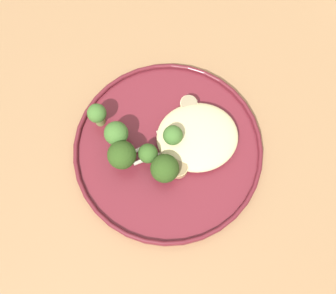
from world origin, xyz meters
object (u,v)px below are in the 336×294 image
at_px(broccoli_floret_split_head, 116,134).
at_px(broccoli_floret_right_tilted, 122,155).
at_px(seared_scallop_tilted_round, 189,104).
at_px(broccoli_floret_near_rim, 165,168).
at_px(seared_scallop_rear_pale, 200,128).
at_px(broccoli_floret_beside_noodles, 148,154).
at_px(seared_scallop_left_edge, 173,129).
at_px(seared_scallop_large_seared, 178,168).
at_px(broccoli_floret_small_sprig, 173,136).
at_px(dinner_plate, 168,149).
at_px(broccoli_floret_center_pile, 97,114).
at_px(seared_scallop_on_noodles, 203,141).
at_px(seared_scallop_center_golden, 204,154).
at_px(seared_scallop_right_edge, 187,137).

height_order(broccoli_floret_split_head, broccoli_floret_right_tilted, broccoli_floret_right_tilted).
bearing_deg(seared_scallop_tilted_round, broccoli_floret_near_rim, 62.18).
bearing_deg(seared_scallop_rear_pale, broccoli_floret_beside_noodles, 21.26).
height_order(seared_scallop_rear_pale, broccoli_floret_beside_noodles, broccoli_floret_beside_noodles).
xyz_separation_m(broccoli_floret_near_rim, broccoli_floret_beside_noodles, (0.02, -0.03, -0.00)).
bearing_deg(broccoli_floret_split_head, seared_scallop_left_edge, -178.65).
height_order(seared_scallop_left_edge, seared_scallop_tilted_round, same).
relative_size(seared_scallop_large_seared, broccoli_floret_small_sprig, 0.60).
height_order(dinner_plate, broccoli_floret_small_sprig, broccoli_floret_small_sprig).
distance_m(seared_scallop_tilted_round, seared_scallop_large_seared, 0.10).
height_order(dinner_plate, seared_scallop_rear_pale, seared_scallop_rear_pale).
bearing_deg(seared_scallop_large_seared, dinner_plate, -74.85).
height_order(broccoli_floret_center_pile, broccoli_floret_split_head, broccoli_floret_split_head).
bearing_deg(seared_scallop_on_noodles, seared_scallop_left_edge, -30.69).
xyz_separation_m(seared_scallop_center_golden, broccoli_floret_center_pile, (0.15, -0.08, 0.02)).
bearing_deg(broccoli_floret_center_pile, broccoli_floret_small_sprig, 154.06).
xyz_separation_m(broccoli_floret_right_tilted, broccoli_floret_beside_noodles, (-0.04, 0.00, -0.01)).
xyz_separation_m(seared_scallop_center_golden, broccoli_floret_split_head, (0.12, -0.04, 0.02)).
distance_m(seared_scallop_tilted_round, broccoli_floret_center_pile, 0.14).
height_order(seared_scallop_left_edge, seared_scallop_center_golden, seared_scallop_left_edge).
bearing_deg(broccoli_floret_right_tilted, broccoli_floret_center_pile, -67.55).
bearing_deg(seared_scallop_right_edge, broccoli_floret_small_sprig, 3.58).
bearing_deg(seared_scallop_rear_pale, seared_scallop_left_edge, -6.93).
xyz_separation_m(seared_scallop_tilted_round, broccoli_floret_small_sprig, (0.03, 0.05, 0.02)).
bearing_deg(seared_scallop_right_edge, seared_scallop_rear_pale, -153.05).
xyz_separation_m(seared_scallop_large_seared, broccoli_floret_near_rim, (0.02, 0.00, 0.02)).
bearing_deg(seared_scallop_tilted_round, broccoli_floret_center_pile, 1.21).
relative_size(seared_scallop_tilted_round, seared_scallop_on_noodles, 0.91).
xyz_separation_m(seared_scallop_large_seared, broccoli_floret_right_tilted, (0.08, -0.03, 0.02)).
height_order(broccoli_floret_right_tilted, broccoli_floret_beside_noodles, broccoli_floret_right_tilted).
relative_size(broccoli_floret_small_sprig, broccoli_floret_split_head, 0.91).
relative_size(seared_scallop_right_edge, seared_scallop_on_noodles, 0.89).
bearing_deg(broccoli_floret_center_pile, broccoli_floret_beside_noodles, 132.73).
relative_size(seared_scallop_left_edge, seared_scallop_rear_pale, 0.92).
distance_m(seared_scallop_rear_pale, seared_scallop_large_seared, 0.07).
distance_m(seared_scallop_left_edge, broccoli_floret_center_pile, 0.12).
relative_size(broccoli_floret_small_sprig, broccoli_floret_center_pile, 1.00).
relative_size(seared_scallop_left_edge, broccoli_floret_center_pile, 0.60).
relative_size(broccoli_floret_near_rim, broccoli_floret_beside_noodles, 1.19).
bearing_deg(seared_scallop_large_seared, seared_scallop_right_edge, -115.01).
relative_size(seared_scallop_right_edge, broccoli_floret_beside_noodles, 0.60).
bearing_deg(broccoli_floret_split_head, broccoli_floret_center_pile, -55.66).
bearing_deg(seared_scallop_right_edge, seared_scallop_on_noodles, 158.65).
bearing_deg(broccoli_floret_beside_noodles, seared_scallop_on_noodles, -171.96).
bearing_deg(broccoli_floret_center_pile, broccoli_floret_split_head, 124.34).
bearing_deg(broccoli_floret_center_pile, seared_scallop_rear_pale, 165.33).
bearing_deg(broccoli_floret_right_tilted, seared_scallop_right_edge, -168.53).
distance_m(seared_scallop_center_golden, broccoli_floret_small_sprig, 0.06).
distance_m(seared_scallop_rear_pale, broccoli_floret_split_head, 0.13).
height_order(seared_scallop_tilted_round, seared_scallop_large_seared, seared_scallop_large_seared).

